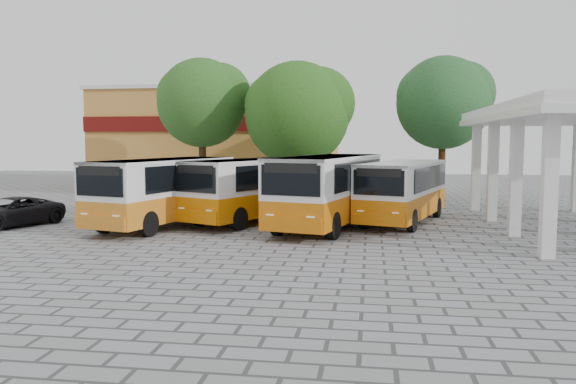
% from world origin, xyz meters
% --- Properties ---
extents(ground, '(90.00, 90.00, 0.00)m').
position_xyz_m(ground, '(0.00, 0.00, 0.00)').
color(ground, gray).
rests_on(ground, ground).
extents(terminal_shelter, '(6.80, 15.80, 5.40)m').
position_xyz_m(terminal_shelter, '(10.50, 4.00, 4.91)').
color(terminal_shelter, silver).
rests_on(terminal_shelter, ground).
extents(shophouse_block, '(20.40, 10.40, 8.30)m').
position_xyz_m(shophouse_block, '(-11.00, 25.99, 4.16)').
color(shophouse_block, '#C08034').
rests_on(shophouse_block, ground).
extents(bus_far_left, '(4.60, 8.89, 3.03)m').
position_xyz_m(bus_far_left, '(-7.22, 2.38, 1.76)').
color(bus_far_left, orange).
rests_on(bus_far_left, ground).
extents(bus_centre_left, '(5.75, 8.90, 2.99)m').
position_xyz_m(bus_centre_left, '(-3.46, 4.39, 1.73)').
color(bus_centre_left, '#CB6700').
rests_on(bus_centre_left, ground).
extents(bus_centre_right, '(4.76, 9.32, 3.19)m').
position_xyz_m(bus_centre_right, '(0.16, 2.97, 1.84)').
color(bus_centre_right, '#C35E04').
rests_on(bus_centre_right, ground).
extents(bus_far_right, '(4.73, 8.47, 2.87)m').
position_xyz_m(bus_far_right, '(3.58, 4.98, 1.66)').
color(bus_far_right, '#C76202').
rests_on(bus_far_right, ground).
extents(tree_left, '(6.30, 6.00, 9.42)m').
position_xyz_m(tree_left, '(-9.25, 15.18, 6.61)').
color(tree_left, '#3F2A13').
rests_on(tree_left, ground).
extents(tree_middle, '(7.00, 6.67, 8.90)m').
position_xyz_m(tree_middle, '(-2.56, 13.89, 5.78)').
color(tree_middle, '#3C2310').
rests_on(tree_middle, ground).
extents(tree_right, '(6.40, 6.10, 9.39)m').
position_xyz_m(tree_right, '(6.78, 16.40, 6.54)').
color(tree_right, '#442611').
rests_on(tree_right, ground).
extents(parked_car, '(3.71, 5.20, 1.31)m').
position_xyz_m(parked_car, '(-14.06, 1.12, 0.66)').
color(parked_car, black).
rests_on(parked_car, ground).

